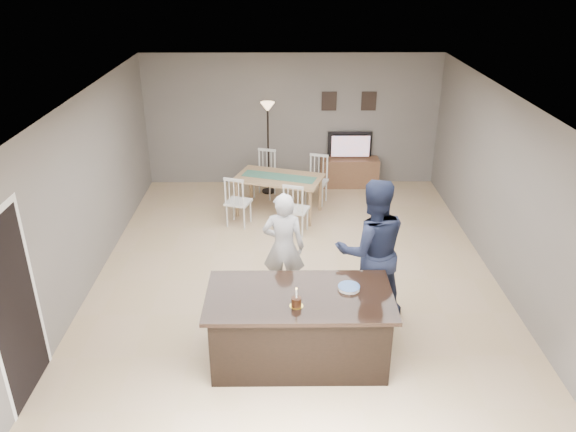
{
  "coord_description": "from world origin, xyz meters",
  "views": [
    {
      "loc": [
        -0.18,
        -7.22,
        4.43
      ],
      "look_at": [
        -0.12,
        -0.3,
        1.2
      ],
      "focal_mm": 35.0,
      "sensor_mm": 36.0,
      "label": 1
    }
  ],
  "objects_px": {
    "kitchen_island": "(299,327)",
    "dining_table": "(279,183)",
    "floor_lamp": "(268,124)",
    "tv_console": "(349,172)",
    "man": "(371,250)",
    "birthday_cake": "(296,302)",
    "woman": "(284,247)",
    "television": "(350,145)",
    "plate_stack": "(349,288)"
  },
  "relations": [
    {
      "from": "tv_console",
      "to": "television",
      "type": "relative_size",
      "value": 1.31
    },
    {
      "from": "tv_console",
      "to": "woman",
      "type": "distance_m",
      "value": 4.47
    },
    {
      "from": "dining_table",
      "to": "man",
      "type": "bearing_deg",
      "value": -51.68
    },
    {
      "from": "kitchen_island",
      "to": "man",
      "type": "bearing_deg",
      "value": 43.84
    },
    {
      "from": "tv_console",
      "to": "man",
      "type": "distance_m",
      "value": 4.71
    },
    {
      "from": "birthday_cake",
      "to": "floor_lamp",
      "type": "relative_size",
      "value": 0.13
    },
    {
      "from": "kitchen_island",
      "to": "tv_console",
      "type": "height_order",
      "value": "kitchen_island"
    },
    {
      "from": "kitchen_island",
      "to": "tv_console",
      "type": "relative_size",
      "value": 1.79
    },
    {
      "from": "plate_stack",
      "to": "kitchen_island",
      "type": "bearing_deg",
      "value": -168.33
    },
    {
      "from": "kitchen_island",
      "to": "dining_table",
      "type": "distance_m",
      "value": 4.21
    },
    {
      "from": "woman",
      "to": "birthday_cake",
      "type": "relative_size",
      "value": 6.72
    },
    {
      "from": "tv_console",
      "to": "dining_table",
      "type": "relative_size",
      "value": 0.57
    },
    {
      "from": "plate_stack",
      "to": "dining_table",
      "type": "xyz_separation_m",
      "value": [
        -0.84,
        4.08,
        -0.32
      ]
    },
    {
      "from": "kitchen_island",
      "to": "television",
      "type": "relative_size",
      "value": 2.35
    },
    {
      "from": "man",
      "to": "floor_lamp",
      "type": "height_order",
      "value": "man"
    },
    {
      "from": "kitchen_island",
      "to": "floor_lamp",
      "type": "height_order",
      "value": "floor_lamp"
    },
    {
      "from": "woman",
      "to": "man",
      "type": "distance_m",
      "value": 1.23
    },
    {
      "from": "tv_console",
      "to": "woman",
      "type": "bearing_deg",
      "value": -108.11
    },
    {
      "from": "man",
      "to": "floor_lamp",
      "type": "bearing_deg",
      "value": -77.87
    },
    {
      "from": "woman",
      "to": "floor_lamp",
      "type": "relative_size",
      "value": 0.86
    },
    {
      "from": "man",
      "to": "plate_stack",
      "type": "height_order",
      "value": "man"
    },
    {
      "from": "woman",
      "to": "dining_table",
      "type": "distance_m",
      "value": 2.86
    },
    {
      "from": "tv_console",
      "to": "floor_lamp",
      "type": "distance_m",
      "value": 2.05
    },
    {
      "from": "television",
      "to": "dining_table",
      "type": "xyz_separation_m",
      "value": [
        -1.46,
        -1.44,
        -0.26
      ]
    },
    {
      "from": "kitchen_island",
      "to": "birthday_cake",
      "type": "xyz_separation_m",
      "value": [
        -0.04,
        -0.22,
        0.5
      ]
    },
    {
      "from": "kitchen_island",
      "to": "plate_stack",
      "type": "distance_m",
      "value": 0.75
    },
    {
      "from": "kitchen_island",
      "to": "dining_table",
      "type": "xyz_separation_m",
      "value": [
        -0.26,
        4.2,
        0.15
      ]
    },
    {
      "from": "kitchen_island",
      "to": "woman",
      "type": "xyz_separation_m",
      "value": [
        -0.18,
        1.35,
        0.34
      ]
    },
    {
      "from": "kitchen_island",
      "to": "plate_stack",
      "type": "bearing_deg",
      "value": 11.67
    },
    {
      "from": "kitchen_island",
      "to": "man",
      "type": "height_order",
      "value": "man"
    },
    {
      "from": "kitchen_island",
      "to": "birthday_cake",
      "type": "height_order",
      "value": "birthday_cake"
    },
    {
      "from": "tv_console",
      "to": "woman",
      "type": "xyz_separation_m",
      "value": [
        -1.38,
        -4.22,
        0.5
      ]
    },
    {
      "from": "birthday_cake",
      "to": "plate_stack",
      "type": "height_order",
      "value": "birthday_cake"
    },
    {
      "from": "tv_console",
      "to": "woman",
      "type": "relative_size",
      "value": 0.75
    },
    {
      "from": "birthday_cake",
      "to": "woman",
      "type": "bearing_deg",
      "value": 95.04
    },
    {
      "from": "television",
      "to": "birthday_cake",
      "type": "height_order",
      "value": "birthday_cake"
    },
    {
      "from": "man",
      "to": "tv_console",
      "type": "bearing_deg",
      "value": -99.16
    },
    {
      "from": "tv_console",
      "to": "dining_table",
      "type": "distance_m",
      "value": 2.03
    },
    {
      "from": "television",
      "to": "dining_table",
      "type": "relative_size",
      "value": 0.43
    },
    {
      "from": "woman",
      "to": "dining_table",
      "type": "height_order",
      "value": "woman"
    },
    {
      "from": "tv_console",
      "to": "birthday_cake",
      "type": "height_order",
      "value": "birthday_cake"
    },
    {
      "from": "kitchen_island",
      "to": "woman",
      "type": "height_order",
      "value": "woman"
    },
    {
      "from": "television",
      "to": "birthday_cake",
      "type": "bearing_deg",
      "value": 78.04
    },
    {
      "from": "television",
      "to": "plate_stack",
      "type": "height_order",
      "value": "television"
    },
    {
      "from": "dining_table",
      "to": "kitchen_island",
      "type": "bearing_deg",
      "value": -68.35
    },
    {
      "from": "television",
      "to": "plate_stack",
      "type": "bearing_deg",
      "value": 83.58
    },
    {
      "from": "tv_console",
      "to": "television",
      "type": "distance_m",
      "value": 0.57
    },
    {
      "from": "plate_stack",
      "to": "floor_lamp",
      "type": "relative_size",
      "value": 0.14
    },
    {
      "from": "woman",
      "to": "tv_console",
      "type": "bearing_deg",
      "value": -102.01
    },
    {
      "from": "kitchen_island",
      "to": "birthday_cake",
      "type": "distance_m",
      "value": 0.55
    }
  ]
}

